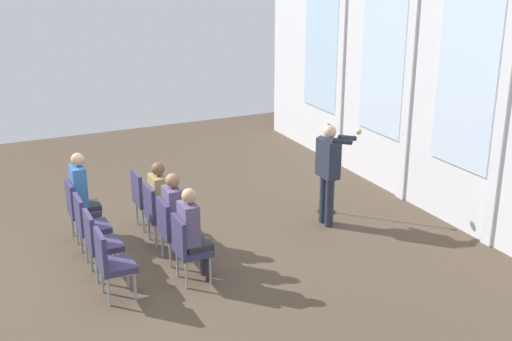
# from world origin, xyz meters

# --- Properties ---
(ground_plane) EXTENTS (13.84, 13.84, 0.00)m
(ground_plane) POSITION_xyz_m (0.00, 0.00, 0.00)
(ground_plane) COLOR brown
(rear_partition) EXTENTS (10.65, 0.14, 3.80)m
(rear_partition) POSITION_xyz_m (0.04, 5.29, 1.95)
(rear_partition) COLOR silver
(rear_partition) RESTS_ON ground
(speaker) EXTENTS (0.52, 0.69, 1.67)m
(speaker) POSITION_xyz_m (0.14, 3.44, 0.97)
(speaker) COLOR #232838
(speaker) RESTS_ON ground
(mic_stand) EXTENTS (0.28, 0.28, 1.55)m
(mic_stand) POSITION_xyz_m (-0.30, 3.69, 0.34)
(mic_stand) COLOR black
(mic_stand) RESTS_ON ground
(chair_r0_c0) EXTENTS (0.46, 0.44, 0.94)m
(chair_r0_c0) POSITION_xyz_m (-1.00, 0.74, 0.53)
(chair_r0_c0) COLOR #99999E
(chair_r0_c0) RESTS_ON ground
(chair_r0_c1) EXTENTS (0.46, 0.44, 0.94)m
(chair_r0_c1) POSITION_xyz_m (-0.33, 0.74, 0.53)
(chair_r0_c1) COLOR #99999E
(chair_r0_c1) RESTS_ON ground
(audience_r0_c1) EXTENTS (0.36, 0.39, 1.29)m
(audience_r0_c1) POSITION_xyz_m (-0.33, 0.82, 0.72)
(audience_r0_c1) COLOR #2D2D33
(audience_r0_c1) RESTS_ON ground
(chair_r0_c2) EXTENTS (0.46, 0.44, 0.94)m
(chair_r0_c2) POSITION_xyz_m (0.33, 0.74, 0.53)
(chair_r0_c2) COLOR #99999E
(chair_r0_c2) RESTS_ON ground
(audience_r0_c2) EXTENTS (0.36, 0.39, 1.33)m
(audience_r0_c2) POSITION_xyz_m (0.33, 0.82, 0.74)
(audience_r0_c2) COLOR #2D2D33
(audience_r0_c2) RESTS_ON ground
(chair_r0_c3) EXTENTS (0.46, 0.44, 0.94)m
(chair_r0_c3) POSITION_xyz_m (1.00, 0.74, 0.53)
(chair_r0_c3) COLOR #99999E
(chair_r0_c3) RESTS_ON ground
(audience_r0_c3) EXTENTS (0.36, 0.39, 1.33)m
(audience_r0_c3) POSITION_xyz_m (1.00, 0.82, 0.74)
(audience_r0_c3) COLOR #2D2D33
(audience_r0_c3) RESTS_ON ground
(chair_r1_c0) EXTENTS (0.46, 0.44, 0.94)m
(chair_r1_c0) POSITION_xyz_m (-1.00, -0.29, 0.53)
(chair_r1_c0) COLOR #99999E
(chair_r1_c0) RESTS_ON ground
(audience_r1_c0) EXTENTS (0.36, 0.39, 1.39)m
(audience_r1_c0) POSITION_xyz_m (-1.00, -0.22, 0.77)
(audience_r1_c0) COLOR #2D2D33
(audience_r1_c0) RESTS_ON ground
(chair_r1_c1) EXTENTS (0.46, 0.44, 0.94)m
(chair_r1_c1) POSITION_xyz_m (-0.33, -0.29, 0.53)
(chair_r1_c1) COLOR #99999E
(chair_r1_c1) RESTS_ON ground
(chair_r1_c2) EXTENTS (0.46, 0.44, 0.94)m
(chair_r1_c2) POSITION_xyz_m (0.33, -0.29, 0.53)
(chair_r1_c2) COLOR #99999E
(chair_r1_c2) RESTS_ON ground
(chair_r1_c3) EXTENTS (0.46, 0.44, 0.94)m
(chair_r1_c3) POSITION_xyz_m (1.00, -0.29, 0.53)
(chair_r1_c3) COLOR #99999E
(chair_r1_c3) RESTS_ON ground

